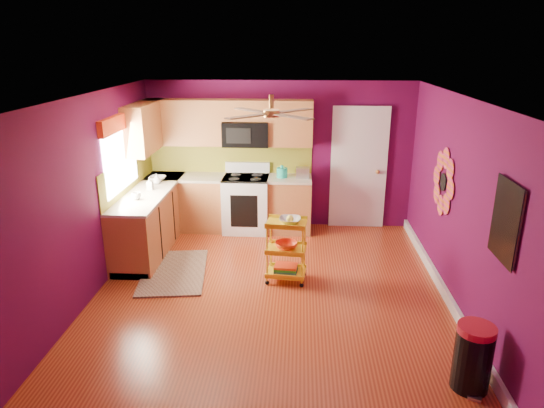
{
  "coord_description": "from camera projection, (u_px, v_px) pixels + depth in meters",
  "views": [
    {
      "loc": [
        0.35,
        -5.62,
        3.09
      ],
      "look_at": [
        -0.0,
        0.4,
        1.07
      ],
      "focal_mm": 32.0,
      "sensor_mm": 36.0,
      "label": 1
    }
  ],
  "objects": [
    {
      "name": "ground",
      "position": [
        271.0,
        291.0,
        6.32
      ],
      "size": [
        5.0,
        5.0,
        0.0
      ],
      "primitive_type": "plane",
      "color": "maroon",
      "rests_on": "ground"
    },
    {
      "name": "room_envelope",
      "position": [
        273.0,
        170.0,
        5.8
      ],
      "size": [
        4.54,
        5.04,
        2.52
      ],
      "color": "#51093A",
      "rests_on": "ground"
    },
    {
      "name": "lower_cabinets",
      "position": [
        196.0,
        212.0,
        7.98
      ],
      "size": [
        2.81,
        2.31,
        0.94
      ],
      "color": "brown",
      "rests_on": "ground"
    },
    {
      "name": "electric_range",
      "position": [
        246.0,
        203.0,
        8.25
      ],
      "size": [
        0.76,
        0.66,
        1.13
      ],
      "color": "white",
      "rests_on": "ground"
    },
    {
      "name": "upper_cabinetry",
      "position": [
        203.0,
        126.0,
        7.87
      ],
      "size": [
        2.8,
        2.3,
        1.26
      ],
      "color": "brown",
      "rests_on": "ground"
    },
    {
      "name": "left_window",
      "position": [
        120.0,
        142.0,
        6.89
      ],
      "size": [
        0.08,
        1.35,
        1.08
      ],
      "color": "white",
      "rests_on": "ground"
    },
    {
      "name": "panel_door",
      "position": [
        358.0,
        170.0,
        8.25
      ],
      "size": [
        0.95,
        0.11,
        2.15
      ],
      "color": "white",
      "rests_on": "ground"
    },
    {
      "name": "right_wall_art",
      "position": [
        467.0,
        197.0,
        5.42
      ],
      "size": [
        0.04,
        2.74,
        1.04
      ],
      "color": "black",
      "rests_on": "ground"
    },
    {
      "name": "ceiling_fan",
      "position": [
        271.0,
        112.0,
        5.78
      ],
      "size": [
        1.01,
        1.01,
        0.26
      ],
      "color": "#BF8C3F",
      "rests_on": "ground"
    },
    {
      "name": "shag_rug",
      "position": [
        174.0,
        272.0,
        6.83
      ],
      "size": [
        1.04,
        1.51,
        0.02
      ],
      "primitive_type": "cube",
      "rotation": [
        0.0,
        0.0,
        0.13
      ],
      "color": "black",
      "rests_on": "ground"
    },
    {
      "name": "rolling_cart",
      "position": [
        287.0,
        248.0,
        6.46
      ],
      "size": [
        0.56,
        0.43,
        0.94
      ],
      "color": "yellow",
      "rests_on": "ground"
    },
    {
      "name": "trash_can",
      "position": [
        473.0,
        357.0,
        4.46
      ],
      "size": [
        0.45,
        0.45,
        0.66
      ],
      "color": "black",
      "rests_on": "ground"
    },
    {
      "name": "teal_kettle",
      "position": [
        282.0,
        172.0,
        8.08
      ],
      "size": [
        0.18,
        0.18,
        0.21
      ],
      "color": "#16AB96",
      "rests_on": "lower_cabinets"
    },
    {
      "name": "toaster",
      "position": [
        303.0,
        173.0,
        8.03
      ],
      "size": [
        0.22,
        0.15,
        0.18
      ],
      "primitive_type": "cube",
      "color": "beige",
      "rests_on": "lower_cabinets"
    },
    {
      "name": "soap_bottle_a",
      "position": [
        150.0,
        183.0,
        7.4
      ],
      "size": [
        0.09,
        0.09,
        0.2
      ],
      "primitive_type": "imported",
      "color": "#EA3F72",
      "rests_on": "lower_cabinets"
    },
    {
      "name": "soap_bottle_b",
      "position": [
        157.0,
        179.0,
        7.71
      ],
      "size": [
        0.12,
        0.12,
        0.16
      ],
      "primitive_type": "imported",
      "color": "white",
      "rests_on": "lower_cabinets"
    },
    {
      "name": "counter_dish",
      "position": [
        158.0,
        179.0,
        7.91
      ],
      "size": [
        0.26,
        0.26,
        0.06
      ],
      "primitive_type": "imported",
      "color": "white",
      "rests_on": "lower_cabinets"
    },
    {
      "name": "counter_cup",
      "position": [
        136.0,
        196.0,
        6.94
      ],
      "size": [
        0.13,
        0.13,
        0.1
      ],
      "primitive_type": "imported",
      "color": "white",
      "rests_on": "lower_cabinets"
    }
  ]
}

